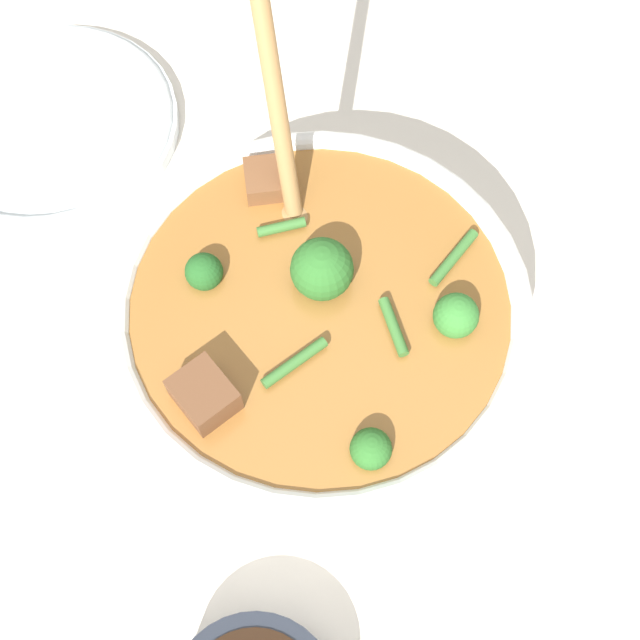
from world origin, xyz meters
name	(u,v)px	position (x,y,z in m)	size (l,w,h in m)	color
ground_plane	(320,352)	(0.00, 0.00, 0.00)	(4.00, 4.00, 0.00)	silver
stew_bowl	(320,322)	(0.00, 0.00, 0.05)	(0.30, 0.28, 0.26)	white
empty_plate	(48,124)	(-0.30, -0.02, 0.01)	(0.22, 0.22, 0.02)	white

